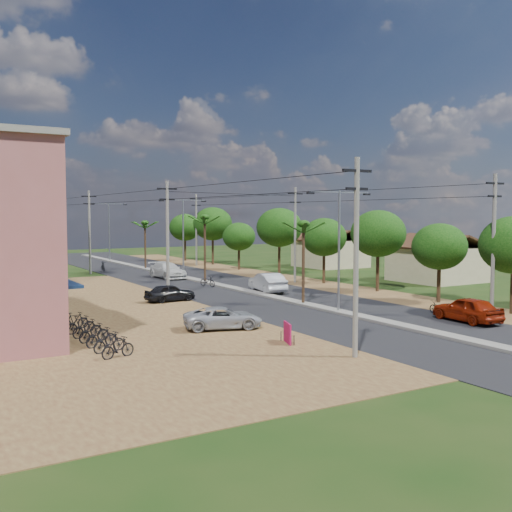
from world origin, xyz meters
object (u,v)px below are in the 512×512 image
Objects in this scene: car_white_far at (168,271)px; car_parked_dark at (170,293)px; car_red_near at (467,310)px; moto_rider_east at (439,308)px; car_parked_silver at (223,318)px; parked_scooter_row at (94,333)px; roadside_sign at (287,333)px; car_silver_mid at (267,283)px.

car_white_far reaches higher than car_parked_dark.
car_red_near is 2.87m from moto_rider_east.
parked_scooter_row is at bearing 104.73° from car_parked_silver.
car_white_far reaches higher than car_parked_silver.
roadside_sign is at bearing -104.79° from car_white_far.
car_white_far reaches higher than car_red_near.
car_red_near is at bearing 109.75° from car_silver_mid.
car_parked_dark is 0.43× the size of parked_scooter_row.
moto_rider_east is 21.67m from parked_scooter_row.
parked_scooter_row is at bearing 137.26° from car_parked_dark.
car_parked_dark is at bearing 107.85° from roadside_sign.
parked_scooter_row is at bearing 167.25° from roadside_sign.
car_parked_silver is 1.18× the size of car_parked_dark.
car_white_far is at bearing -75.12° from car_red_near.
car_parked_silver is 11.55m from car_parked_dark.
moto_rider_east is at bearing -98.69° from car_red_near.
parked_scooter_row is (-7.23, 0.23, -0.12)m from car_parked_silver.
car_white_far is 30.20m from parked_scooter_row.
car_red_near is 1.01× the size of car_parked_silver.
parked_scooter_row reaches higher than moto_rider_east.
car_white_far is (-3.00, 14.31, -0.02)m from car_silver_mid.
car_parked_dark is 19.06m from moto_rider_east.
car_parked_dark is (-6.00, -15.13, -0.14)m from car_white_far.
car_parked_silver reaches higher than moto_rider_east.
roadside_sign is at bearing 173.51° from car_parked_dark.
moto_rider_east is at bearing -80.29° from car_white_far.
car_parked_silver is 14.50m from moto_rider_east.
car_white_far is (-6.06, 32.12, 0.02)m from car_red_near.
car_red_near reaches higher than car_parked_silver.
car_silver_mid reaches higher than car_parked_silver.
car_red_near is 21.61m from parked_scooter_row.
car_red_near is 0.83× the size of car_white_far.
parked_scooter_row is at bearing -122.41° from car_white_far.
car_silver_mid is 2.96× the size of moto_rider_east.
car_red_near is 18.07m from car_silver_mid.
car_silver_mid is at bearing -89.55° from car_parked_dark.
moto_rider_east is (14.23, -2.76, -0.19)m from car_parked_silver.
car_parked_dark reaches higher than parked_scooter_row.
roadside_sign is at bearing 1.68° from car_red_near.
roadside_sign is at bearing -32.34° from parked_scooter_row.
car_parked_silver is (-13.60, 5.54, -0.15)m from car_red_near.
car_silver_mid reaches higher than car_parked_dark.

